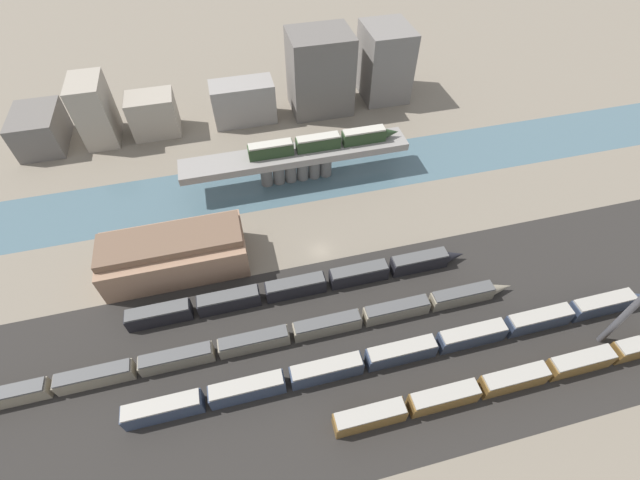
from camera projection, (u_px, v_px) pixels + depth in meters
ground_plane at (320, 251)px, 92.66m from camera, size 400.00×400.00×0.00m
railbed_yard at (352, 350)px, 77.39m from camera, size 280.00×42.00×0.01m
river_water at (297, 179)px, 108.22m from camera, size 320.00×18.05×0.01m
bridge at (296, 159)px, 103.53m from camera, size 55.00×7.50×8.43m
train_on_bridge at (324, 142)px, 101.71m from camera, size 37.01×2.80×3.40m
train_yard_near at (521, 378)px, 72.03m from camera, size 66.67×2.87×3.88m
train_yard_mid at (409, 351)px, 75.23m from camera, size 98.16×2.85×3.91m
train_yard_far at (262, 340)px, 76.90m from camera, size 98.42×2.61×3.41m
train_yard_outer at (303, 286)px, 84.42m from camera, size 68.29×2.88×3.79m
warehouse_building at (175, 253)px, 86.70m from camera, size 28.38×12.52×9.10m
signal_tower at (622, 318)px, 72.89m from camera, size 1.07×1.07×15.91m
city_block_far_left at (40, 129)px, 113.96m from camera, size 11.32×15.66×9.70m
city_block_left at (95, 111)px, 113.20m from camera, size 8.21×12.74×17.06m
city_block_center at (154, 115)px, 117.24m from camera, size 12.41×9.01×11.19m
city_block_right at (244, 102)px, 120.97m from camera, size 17.44×8.44×11.60m
city_block_far_right at (320, 72)px, 121.38m from camera, size 17.21×14.08×22.25m
city_block_tall at (385, 62)px, 127.07m from camera, size 13.12×15.53×20.56m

